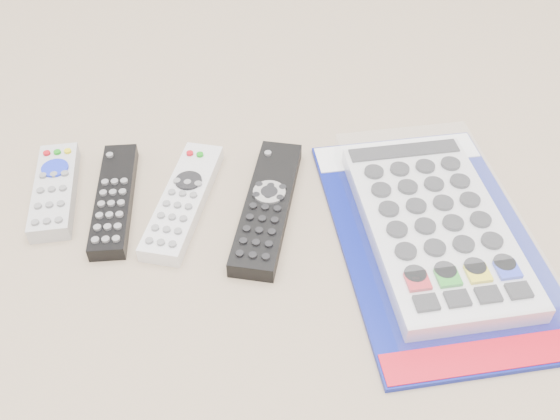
{
  "coord_description": "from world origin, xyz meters",
  "views": [
    {
      "loc": [
        0.06,
        -0.54,
        0.53
      ],
      "look_at": [
        0.06,
        -0.02,
        0.01
      ],
      "focal_mm": 40.0,
      "sensor_mm": 36.0,
      "label": 1
    }
  ],
  "objects_px": {
    "remote_small_grey": "(55,190)",
    "remote_silver_dvd": "(183,200)",
    "remote_slim_black": "(114,199)",
    "remote_large_black": "(267,206)",
    "jumbo_remote_packaged": "(435,225)"
  },
  "relations": [
    {
      "from": "remote_small_grey",
      "to": "remote_silver_dvd",
      "type": "relative_size",
      "value": 0.81
    },
    {
      "from": "remote_small_grey",
      "to": "remote_slim_black",
      "type": "xyz_separation_m",
      "value": [
        0.08,
        -0.02,
        -0.0
      ]
    },
    {
      "from": "remote_small_grey",
      "to": "remote_large_black",
      "type": "distance_m",
      "value": 0.26
    },
    {
      "from": "jumbo_remote_packaged",
      "to": "remote_silver_dvd",
      "type": "bearing_deg",
      "value": 161.14
    },
    {
      "from": "remote_small_grey",
      "to": "remote_slim_black",
      "type": "distance_m",
      "value": 0.08
    },
    {
      "from": "remote_silver_dvd",
      "to": "jumbo_remote_packaged",
      "type": "distance_m",
      "value": 0.3
    },
    {
      "from": "remote_silver_dvd",
      "to": "remote_large_black",
      "type": "height_order",
      "value": "remote_large_black"
    },
    {
      "from": "remote_large_black",
      "to": "jumbo_remote_packaged",
      "type": "distance_m",
      "value": 0.2
    },
    {
      "from": "remote_slim_black",
      "to": "remote_large_black",
      "type": "relative_size",
      "value": 0.85
    },
    {
      "from": "remote_silver_dvd",
      "to": "jumbo_remote_packaged",
      "type": "bearing_deg",
      "value": 1.23
    },
    {
      "from": "remote_slim_black",
      "to": "remote_silver_dvd",
      "type": "distance_m",
      "value": 0.08
    },
    {
      "from": "remote_small_grey",
      "to": "remote_large_black",
      "type": "xyz_separation_m",
      "value": [
        0.26,
        -0.03,
        -0.0
      ]
    },
    {
      "from": "remote_small_grey",
      "to": "remote_slim_black",
      "type": "height_order",
      "value": "remote_small_grey"
    },
    {
      "from": "remote_small_grey",
      "to": "remote_slim_black",
      "type": "relative_size",
      "value": 0.86
    },
    {
      "from": "remote_silver_dvd",
      "to": "jumbo_remote_packaged",
      "type": "xyz_separation_m",
      "value": [
        0.29,
        -0.05,
        0.01
      ]
    }
  ]
}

